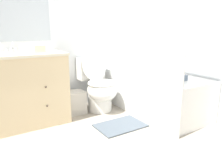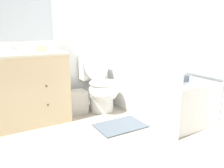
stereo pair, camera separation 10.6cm
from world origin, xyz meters
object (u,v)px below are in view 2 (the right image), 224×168
toilet (101,87)px  bath_mat (120,126)px  vanity_cabinet (21,88)px  tissue_box (40,48)px  bath_towel_folded (173,79)px  wastebasket (76,102)px  bathtub (155,92)px  sink_faucet (15,49)px

toilet → bath_mat: (-0.06, -0.64, -0.33)m
vanity_cabinet → tissue_box: 0.54m
bath_towel_folded → bath_mat: (-0.58, 0.22, -0.56)m
bath_mat → wastebasket: bearing=113.0°
bathtub → bath_towel_folded: (-0.12, -0.43, 0.30)m
toilet → bathtub: (0.65, -0.43, -0.06)m
wastebasket → bath_towel_folded: (0.88, -0.92, 0.41)m
sink_faucet → toilet: bearing=-14.1°
sink_faucet → toilet: size_ratio=0.17×
toilet → bathtub: toilet is taller
sink_faucet → bath_towel_folded: sink_faucet is taller
sink_faucet → tissue_box: (0.26, -0.24, 0.01)m
toilet → wastebasket: toilet is taller
wastebasket → bath_mat: bearing=-67.0°
sink_faucet → wastebasket: 1.04m
tissue_box → sink_faucet: bearing=137.2°
bathtub → vanity_cabinet: bearing=163.7°
wastebasket → tissue_box: 0.87m
wastebasket → bath_towel_folded: 1.34m
wastebasket → bathtub: bearing=-25.7°
vanity_cabinet → toilet: 1.06m
toilet → tissue_box: 0.98m
bath_towel_folded → sink_faucet: bearing=144.4°
toilet → bathtub: 0.78m
sink_faucet → wastebasket: sink_faucet is taller
toilet → bath_mat: 0.72m
vanity_cabinet → bathtub: vanity_cabinet is taller
vanity_cabinet → bathtub: bearing=-16.3°
wastebasket → bath_towel_folded: size_ratio=0.87×
sink_faucet → bathtub: sink_faucet is taller
bathtub → bath_mat: (-0.71, -0.21, -0.26)m
bath_towel_folded → bathtub: bearing=74.0°
vanity_cabinet → sink_faucet: size_ratio=7.64×
wastebasket → toilet: bearing=-8.9°
bath_mat → tissue_box: bearing=137.6°
tissue_box → bath_mat: bearing=-42.4°
wastebasket → bath_mat: (0.29, -0.69, -0.15)m
vanity_cabinet → wastebasket: size_ratio=3.51×
wastebasket → bath_mat: size_ratio=0.54×
toilet → bath_towel_folded: toilet is taller
sink_faucet → bathtub: (1.70, -0.69, -0.64)m
sink_faucet → wastebasket: (0.69, -0.21, -0.75)m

